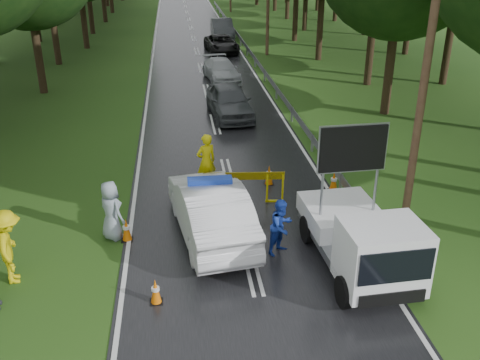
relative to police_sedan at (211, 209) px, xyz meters
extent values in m
plane|color=#1F4313|center=(0.94, -1.69, -0.85)|extent=(160.00, 160.00, 0.00)
cube|color=black|center=(0.94, 28.31, -0.84)|extent=(7.00, 140.00, 0.02)
cylinder|color=gray|center=(4.64, -1.69, -0.50)|extent=(0.12, 0.12, 0.70)
cube|color=gray|center=(4.64, 28.31, -0.30)|extent=(0.05, 60.00, 0.30)
cylinder|color=#492F22|center=(6.14, 0.31, 4.15)|extent=(0.24, 0.24, 10.00)
imported|color=white|center=(0.00, 0.00, 0.00)|extent=(2.51, 5.33, 1.69)
cube|color=#1938A5|center=(0.00, 0.00, 0.92)|extent=(1.30, 0.53, 0.17)
cube|color=gray|center=(3.71, -1.80, -0.32)|extent=(2.12, 4.10, 0.24)
cube|color=white|center=(3.66, -0.85, 0.06)|extent=(2.12, 2.39, 0.52)
cube|color=white|center=(3.81, -3.51, 0.34)|extent=(1.99, 1.63, 1.62)
cube|color=black|center=(3.85, -4.29, 0.53)|extent=(1.76, 0.13, 0.81)
cube|color=black|center=(3.68, -1.23, 2.20)|extent=(1.81, 0.21, 1.24)
cylinder|color=black|center=(2.91, -3.75, -0.45)|extent=(0.31, 0.81, 0.80)
cylinder|color=black|center=(4.72, -3.66, -0.45)|extent=(0.31, 0.81, 0.80)
cylinder|color=black|center=(2.75, -0.71, -0.45)|extent=(0.31, 0.81, 0.80)
cylinder|color=black|center=(4.55, -0.61, -0.45)|extent=(0.31, 0.81, 0.80)
cube|color=yellow|center=(-0.05, 2.09, -0.33)|extent=(0.07, 0.07, 1.03)
cube|color=yellow|center=(0.46, 2.04, -0.33)|extent=(0.07, 0.07, 1.03)
cube|color=yellow|center=(2.00, 1.91, -0.33)|extent=(0.07, 0.07, 1.03)
cube|color=yellow|center=(2.51, 1.86, -0.33)|extent=(0.07, 0.07, 1.03)
cube|color=#F2CC00|center=(1.23, 1.98, 0.13)|extent=(2.67, 0.28, 0.26)
imported|color=yellow|center=(0.09, 3.30, 0.15)|extent=(0.86, 0.73, 2.00)
imported|color=#1836A1|center=(1.87, -1.19, -0.04)|extent=(1.00, 0.97, 1.62)
imported|color=#D2C00B|center=(-5.18, -1.69, 0.15)|extent=(1.02, 1.42, 1.99)
imported|color=#8997A4|center=(-2.86, 0.18, 0.05)|extent=(1.01, 1.04, 1.80)
imported|color=#404447|center=(1.74, 11.42, -0.06)|extent=(2.27, 4.78, 1.58)
imported|color=#ACB0B5|center=(2.01, 18.82, -0.21)|extent=(2.36, 4.61, 1.28)
imported|color=black|center=(2.82, 27.70, -0.20)|extent=(2.60, 4.86, 1.30)
imported|color=#3B3E42|center=(3.46, 33.99, -0.02)|extent=(1.76, 5.02, 1.65)
cube|color=black|center=(-1.56, -3.08, -0.83)|extent=(0.32, 0.32, 0.03)
cone|color=orange|center=(-1.56, -3.08, -0.50)|extent=(0.26, 0.26, 0.65)
cube|color=black|center=(0.23, -1.69, -0.83)|extent=(0.33, 0.33, 0.03)
cone|color=orange|center=(0.23, -1.69, -0.49)|extent=(0.27, 0.27, 0.69)
cube|color=black|center=(2.31, 3.31, -0.83)|extent=(0.35, 0.35, 0.03)
cone|color=orange|center=(2.31, 3.31, -0.47)|extent=(0.28, 0.28, 0.71)
cube|color=black|center=(-2.46, -0.01, -0.83)|extent=(0.34, 0.34, 0.03)
cone|color=orange|center=(-2.46, -0.01, -0.48)|extent=(0.28, 0.28, 0.69)
cube|color=black|center=(4.44, 2.49, -0.83)|extent=(0.35, 0.35, 0.03)
cone|color=orange|center=(4.44, 2.49, -0.46)|extent=(0.29, 0.29, 0.73)
camera|label=1|loc=(-0.83, -13.80, 7.21)|focal=40.00mm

